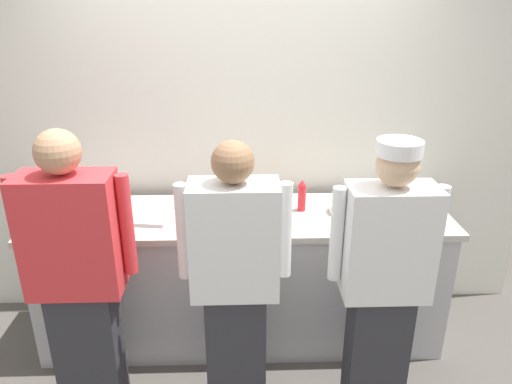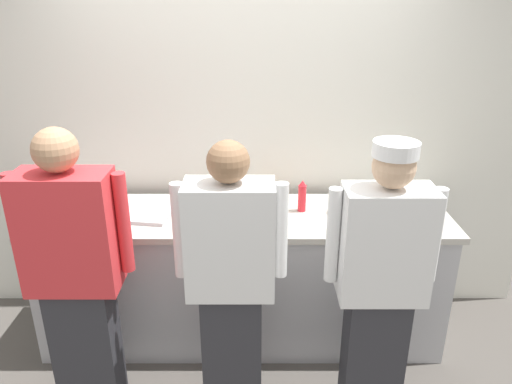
% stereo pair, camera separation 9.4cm
% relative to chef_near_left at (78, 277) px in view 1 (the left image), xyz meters
% --- Properties ---
extents(ground_plane, '(9.00, 9.00, 0.00)m').
position_rel_chef_near_left_xyz_m(ground_plane, '(0.86, 0.28, -0.89)').
color(ground_plane, '#514C47').
extents(wall_back, '(4.21, 0.10, 2.61)m').
position_rel_chef_near_left_xyz_m(wall_back, '(0.86, 1.12, 0.42)').
color(wall_back, silver).
rests_on(wall_back, ground).
extents(prep_counter, '(2.68, 0.69, 0.94)m').
position_rel_chef_near_left_xyz_m(prep_counter, '(0.86, 0.64, -0.42)').
color(prep_counter, '#B2B2B7').
rests_on(prep_counter, ground).
extents(chef_near_left, '(0.61, 0.24, 1.68)m').
position_rel_chef_near_left_xyz_m(chef_near_left, '(0.00, 0.00, 0.00)').
color(chef_near_left, '#2D2D33').
rests_on(chef_near_left, ground).
extents(chef_center, '(0.60, 0.24, 1.62)m').
position_rel_chef_near_left_xyz_m(chef_center, '(0.82, 0.00, -0.03)').
color(chef_center, '#2D2D33').
rests_on(chef_center, ground).
extents(chef_far_right, '(0.59, 0.24, 1.62)m').
position_rel_chef_near_left_xyz_m(chef_far_right, '(1.60, -0.03, -0.03)').
color(chef_far_right, '#2D2D33').
rests_on(chef_far_right, ground).
extents(plate_stack_front, '(0.21, 0.21, 0.06)m').
position_rel_chef_near_left_xyz_m(plate_stack_front, '(1.53, 0.65, 0.08)').
color(plate_stack_front, white).
rests_on(plate_stack_front, prep_counter).
extents(plate_stack_rear, '(0.19, 0.19, 0.07)m').
position_rel_chef_near_left_xyz_m(plate_stack_rear, '(1.82, 0.79, 0.08)').
color(plate_stack_rear, white).
rests_on(plate_stack_rear, prep_counter).
extents(mixing_bowl_steel, '(0.35, 0.35, 0.11)m').
position_rel_chef_near_left_xyz_m(mixing_bowl_steel, '(0.67, 0.64, 0.11)').
color(mixing_bowl_steel, '#B7BABF').
rests_on(mixing_bowl_steel, prep_counter).
extents(sheet_tray, '(0.52, 0.38, 0.02)m').
position_rel_chef_near_left_xyz_m(sheet_tray, '(0.16, 0.64, 0.06)').
color(sheet_tray, '#B7BABF').
rests_on(sheet_tray, prep_counter).
extents(squeeze_bottle_primary, '(0.06, 0.06, 0.18)m').
position_rel_chef_near_left_xyz_m(squeeze_bottle_primary, '(1.01, 0.85, 0.14)').
color(squeeze_bottle_primary, orange).
rests_on(squeeze_bottle_primary, prep_counter).
extents(squeeze_bottle_secondary, '(0.05, 0.05, 0.21)m').
position_rel_chef_near_left_xyz_m(squeeze_bottle_secondary, '(1.25, 0.70, 0.15)').
color(squeeze_bottle_secondary, red).
rests_on(squeeze_bottle_secondary, prep_counter).
extents(squeeze_bottle_spare, '(0.05, 0.05, 0.18)m').
position_rel_chef_near_left_xyz_m(squeeze_bottle_spare, '(1.99, 0.50, 0.13)').
color(squeeze_bottle_spare, '#56A333').
rests_on(squeeze_bottle_spare, prep_counter).
extents(ramekin_yellow_sauce, '(0.09, 0.09, 0.04)m').
position_rel_chef_near_left_xyz_m(ramekin_yellow_sauce, '(1.04, 0.65, 0.07)').
color(ramekin_yellow_sauce, white).
rests_on(ramekin_yellow_sauce, prep_counter).
extents(ramekin_red_sauce, '(0.08, 0.08, 0.04)m').
position_rel_chef_near_left_xyz_m(ramekin_red_sauce, '(2.00, 0.75, 0.07)').
color(ramekin_red_sauce, white).
rests_on(ramekin_red_sauce, prep_counter).
extents(ramekin_green_sauce, '(0.10, 0.10, 0.04)m').
position_rel_chef_near_left_xyz_m(ramekin_green_sauce, '(1.08, 0.48, 0.07)').
color(ramekin_green_sauce, white).
rests_on(ramekin_green_sauce, prep_counter).
extents(ramekin_orange_sauce, '(0.10, 0.10, 0.04)m').
position_rel_chef_near_left_xyz_m(ramekin_orange_sauce, '(-0.23, 0.58, 0.07)').
color(ramekin_orange_sauce, white).
rests_on(ramekin_orange_sauce, prep_counter).
extents(deli_cup, '(0.09, 0.09, 0.10)m').
position_rel_chef_near_left_xyz_m(deli_cup, '(1.50, 0.48, 0.10)').
color(deli_cup, white).
rests_on(deli_cup, prep_counter).
extents(chefs_knife, '(0.27, 0.03, 0.02)m').
position_rel_chef_near_left_xyz_m(chefs_knife, '(1.84, 0.65, 0.05)').
color(chefs_knife, '#B7BABF').
rests_on(chefs_knife, prep_counter).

